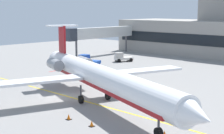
% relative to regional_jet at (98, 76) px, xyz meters
% --- Properties ---
extents(ground, '(120.00, 120.00, 0.11)m').
position_rel_regional_jet_xyz_m(ground, '(-5.01, -0.75, -3.12)').
color(ground, gray).
extents(jet_bridge_east, '(2.40, 20.34, 6.46)m').
position_rel_regional_jet_xyz_m(jet_bridge_east, '(-28.88, 28.34, 2.01)').
color(jet_bridge_east, silver).
rests_on(jet_bridge_east, ground).
extents(regional_jet, '(33.02, 24.38, 8.21)m').
position_rel_regional_jet_xyz_m(regional_jet, '(0.00, 0.00, 0.00)').
color(regional_jet, white).
rests_on(regional_jet, ground).
extents(baggage_tug, '(4.42, 2.87, 1.89)m').
position_rel_regional_jet_xyz_m(baggage_tug, '(-20.67, 17.32, -2.18)').
color(baggage_tug, '#1E4CB2').
rests_on(baggage_tug, ground).
extents(belt_loader, '(3.02, 3.93, 1.86)m').
position_rel_regional_jet_xyz_m(belt_loader, '(-18.59, 24.77, -2.21)').
color(belt_loader, silver).
rests_on(belt_loader, ground).
extents(safety_cone_alpha, '(0.47, 0.47, 0.55)m').
position_rel_regional_jet_xyz_m(safety_cone_alpha, '(11.19, -3.26, -2.82)').
color(safety_cone_alpha, orange).
rests_on(safety_cone_alpha, ground).
extents(safety_cone_bravo, '(0.47, 0.47, 0.55)m').
position_rel_regional_jet_xyz_m(safety_cone_bravo, '(2.05, -5.82, -2.82)').
color(safety_cone_bravo, orange).
rests_on(safety_cone_bravo, ground).
extents(safety_cone_charlie, '(0.47, 0.47, 0.55)m').
position_rel_regional_jet_xyz_m(safety_cone_charlie, '(5.03, -5.63, -2.82)').
color(safety_cone_charlie, orange).
rests_on(safety_cone_charlie, ground).
extents(safety_cone_delta, '(0.47, 0.47, 0.55)m').
position_rel_regional_jet_xyz_m(safety_cone_delta, '(-10.96, 8.55, -2.82)').
color(safety_cone_delta, orange).
rests_on(safety_cone_delta, ground).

